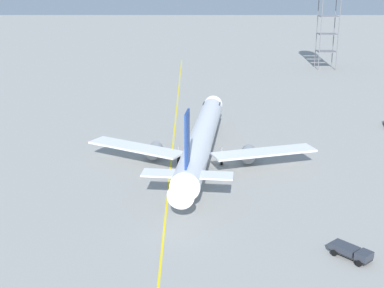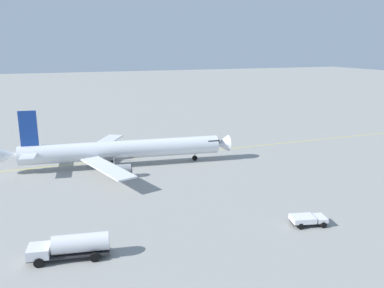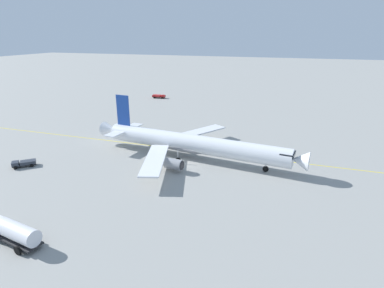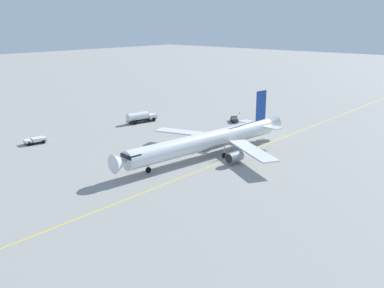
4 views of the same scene
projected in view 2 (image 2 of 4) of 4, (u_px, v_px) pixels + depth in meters
ground_plane at (123, 169)px, 76.54m from camera, size 600.00×600.00×0.00m
airliner_main at (120, 151)px, 77.86m from camera, size 45.24×33.82×11.82m
pushback_tug_truck at (308, 219)px, 52.52m from camera, size 5.06×3.37×1.30m
fuel_tanker_truck at (72, 246)px, 44.08m from camera, size 9.11×3.92×2.87m
taxiway_centreline at (124, 159)px, 83.26m from camera, size 195.79×1.44×0.01m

